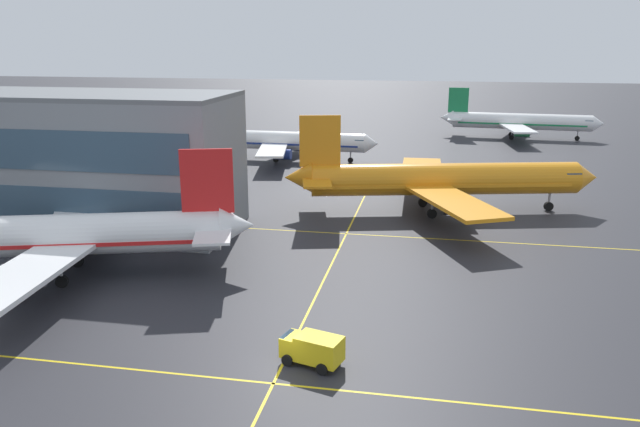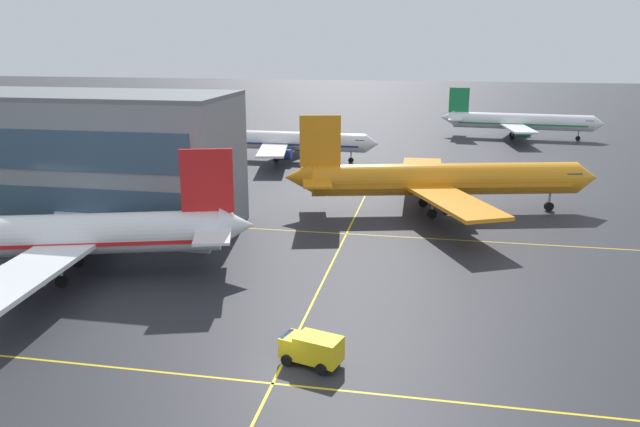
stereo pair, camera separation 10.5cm
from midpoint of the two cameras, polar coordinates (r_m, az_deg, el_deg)
The scene contains 7 objects.
ground_plane at distance 42.96m, azimuth -3.65°, elevation -13.88°, with size 600.00×600.00×0.00m, color #28282D.
airliner_front_gate at distance 61.53m, azimuth -23.50°, elevation -1.89°, with size 36.85×31.45×11.67m.
airliner_second_row at distance 79.48m, azimuth 10.90°, elevation 3.05°, with size 39.24×33.37×12.31m.
airliner_third_row at distance 112.86m, azimuth -3.15°, elevation 6.62°, with size 32.94×28.47×10.26m.
airliner_far_left_stand at distance 144.99m, azimuth 17.65°, elevation 7.99°, with size 34.60×29.76×10.75m.
taxiway_markings at distance 55.38m, azimuth -0.06°, elevation -6.80°, with size 115.53×70.99×0.01m.
service_truck_red_van at distance 42.78m, azimuth -0.83°, elevation -12.18°, with size 4.45×3.04×2.10m.
Camera 1 is at (9.43, -36.18, 21.14)m, focal length 35.08 mm.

